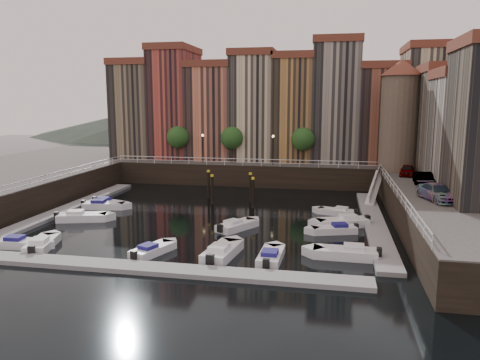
% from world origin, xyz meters
% --- Properties ---
extents(ground, '(200.00, 200.00, 0.00)m').
position_xyz_m(ground, '(0.00, 0.00, 0.00)').
color(ground, black).
rests_on(ground, ground).
extents(quay_far, '(80.00, 20.00, 3.00)m').
position_xyz_m(quay_far, '(0.00, 26.00, 1.50)').
color(quay_far, black).
rests_on(quay_far, ground).
extents(dock_left, '(2.00, 28.00, 0.35)m').
position_xyz_m(dock_left, '(-16.20, -1.00, 0.17)').
color(dock_left, gray).
rests_on(dock_left, ground).
extents(dock_right, '(2.00, 28.00, 0.35)m').
position_xyz_m(dock_right, '(16.20, -1.00, 0.17)').
color(dock_right, gray).
rests_on(dock_right, ground).
extents(dock_near, '(30.00, 2.00, 0.35)m').
position_xyz_m(dock_near, '(0.00, -17.00, 0.17)').
color(dock_near, gray).
rests_on(dock_near, ground).
extents(mountains, '(145.00, 100.00, 18.00)m').
position_xyz_m(mountains, '(1.72, 110.00, 7.92)').
color(mountains, '#2D382D').
rests_on(mountains, ground).
extents(far_terrace, '(48.70, 10.30, 17.50)m').
position_xyz_m(far_terrace, '(3.31, 23.50, 10.95)').
color(far_terrace, '#7B6A4E').
rests_on(far_terrace, quay_far).
extents(corner_tower, '(5.20, 5.20, 13.80)m').
position_xyz_m(corner_tower, '(20.00, 14.50, 10.19)').
color(corner_tower, '#6B5B4C').
rests_on(corner_tower, quay_right).
extents(promenade_trees, '(21.20, 3.20, 5.20)m').
position_xyz_m(promenade_trees, '(-1.33, 18.20, 6.58)').
color(promenade_trees, black).
rests_on(promenade_trees, quay_far).
extents(street_lamps, '(10.36, 0.36, 4.18)m').
position_xyz_m(street_lamps, '(-1.00, 17.20, 5.90)').
color(street_lamps, black).
rests_on(street_lamps, quay_far).
extents(railings, '(36.08, 34.04, 0.52)m').
position_xyz_m(railings, '(0.00, 4.88, 3.79)').
color(railings, white).
rests_on(railings, ground).
extents(gangway, '(2.78, 8.32, 3.73)m').
position_xyz_m(gangway, '(17.10, 10.00, 1.92)').
color(gangway, white).
rests_on(gangway, ground).
extents(mooring_pilings, '(6.59, 4.59, 3.78)m').
position_xyz_m(mooring_pilings, '(0.50, 5.84, 1.65)').
color(mooring_pilings, black).
rests_on(mooring_pilings, ground).
extents(boat_left_0, '(4.48, 1.86, 1.02)m').
position_xyz_m(boat_left_0, '(-12.71, -14.01, 0.34)').
color(boat_left_0, white).
rests_on(boat_left_0, ground).
extents(boat_left_1, '(5.15, 3.13, 1.16)m').
position_xyz_m(boat_left_1, '(-12.33, -5.21, 0.39)').
color(boat_left_1, white).
rests_on(boat_left_1, ground).
extents(boat_left_2, '(4.89, 2.40, 1.10)m').
position_xyz_m(boat_left_2, '(-12.73, 0.18, 0.37)').
color(boat_left_2, white).
rests_on(boat_left_2, ground).
extents(boat_left_3, '(4.51, 2.91, 1.02)m').
position_xyz_m(boat_left_3, '(-12.92, 1.56, 0.34)').
color(boat_left_3, white).
rests_on(boat_left_3, ground).
extents(boat_right_0, '(5.07, 1.92, 1.16)m').
position_xyz_m(boat_right_0, '(13.32, -11.56, 0.39)').
color(boat_right_0, white).
rests_on(boat_right_0, ground).
extents(boat_right_1, '(4.35, 2.67, 0.98)m').
position_xyz_m(boat_right_1, '(12.47, -4.76, 0.33)').
color(boat_right_1, white).
rests_on(boat_right_1, ground).
extents(boat_right_2, '(5.28, 3.43, 1.19)m').
position_xyz_m(boat_right_2, '(13.25, -2.30, 0.40)').
color(boat_right_2, white).
rests_on(boat_right_2, ground).
extents(boat_right_3, '(4.21, 2.51, 0.94)m').
position_xyz_m(boat_right_3, '(12.73, 2.32, 0.32)').
color(boat_right_3, white).
rests_on(boat_right_3, ground).
extents(boat_near_0, '(2.74, 4.78, 1.07)m').
position_xyz_m(boat_near_0, '(-10.82, -13.90, 0.36)').
color(boat_near_0, white).
rests_on(boat_near_0, ground).
extents(boat_near_1, '(2.83, 4.33, 0.98)m').
position_xyz_m(boat_near_1, '(-1.53, -13.54, 0.33)').
color(boat_near_1, white).
rests_on(boat_near_1, ground).
extents(boat_near_2, '(2.47, 5.30, 1.19)m').
position_xyz_m(boat_near_2, '(3.97, -13.16, 0.40)').
color(boat_near_2, white).
rests_on(boat_near_2, ground).
extents(boat_near_3, '(1.73, 4.52, 1.03)m').
position_xyz_m(boat_near_3, '(7.74, -13.30, 0.35)').
color(boat_near_3, white).
rests_on(boat_near_3, ground).
extents(car_a, '(2.28, 4.04, 1.30)m').
position_xyz_m(car_a, '(20.71, 10.56, 3.65)').
color(car_a, gray).
rests_on(car_a, quay_right).
extents(car_b, '(2.25, 4.81, 1.53)m').
position_xyz_m(car_b, '(21.57, 2.91, 3.76)').
color(car_b, gray).
rests_on(car_b, quay_right).
extents(car_c, '(3.37, 5.38, 1.45)m').
position_xyz_m(car_c, '(21.21, -3.49, 3.73)').
color(car_c, gray).
rests_on(car_c, quay_right).
extents(boat_extra_995, '(3.67, 4.58, 1.06)m').
position_xyz_m(boat_extra_995, '(3.49, -5.34, 0.36)').
color(boat_extra_995, white).
rests_on(boat_extra_995, ground).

